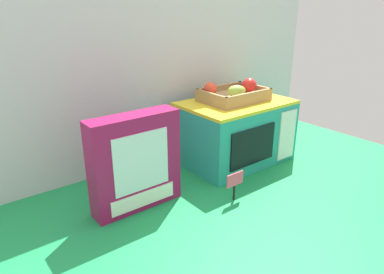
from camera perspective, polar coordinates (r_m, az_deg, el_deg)
ground_plane at (r=1.34m, az=2.33°, el=-6.20°), size 1.70×1.70×0.00m
display_back_panel at (r=1.42m, az=-4.30°, el=11.72°), size 1.61×0.03×0.77m
toy_microwave at (r=1.44m, az=7.08°, el=0.93°), size 0.43×0.30×0.25m
food_groups_crate at (r=1.41m, az=7.01°, el=7.04°), size 0.25×0.18×0.09m
cookie_set_box at (r=1.09m, az=-9.27°, el=-4.16°), size 0.29×0.08×0.31m
price_sign at (r=1.16m, az=7.06°, el=-7.39°), size 0.07×0.01×0.10m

